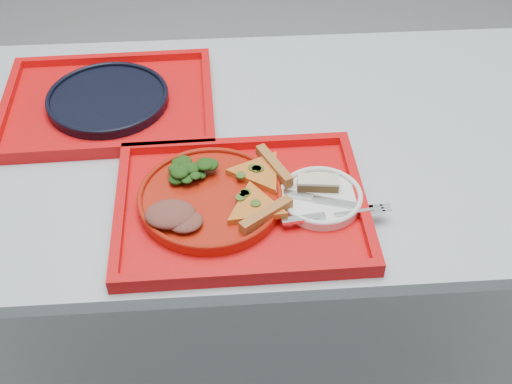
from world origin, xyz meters
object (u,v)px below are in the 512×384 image
(navy_plate, at_px, (108,100))
(tray_far, at_px, (109,105))
(tray_main, at_px, (241,208))
(dinner_plate, at_px, (210,199))
(dessert_bar, at_px, (318,183))

(navy_plate, bearing_deg, tray_far, 90.00)
(tray_main, relative_size, dinner_plate, 1.73)
(tray_main, bearing_deg, dessert_bar, 8.84)
(tray_far, distance_m, navy_plate, 0.01)
(tray_main, distance_m, dessert_bar, 0.15)
(tray_far, xyz_separation_m, navy_plate, (0.00, -0.00, 0.01))
(tray_far, height_order, dessert_bar, dessert_bar)
(dinner_plate, distance_m, navy_plate, 0.39)
(tray_far, bearing_deg, dessert_bar, -38.40)
(tray_main, xyz_separation_m, dessert_bar, (0.14, 0.02, 0.03))
(dinner_plate, bearing_deg, dessert_bar, 3.96)
(tray_main, distance_m, dinner_plate, 0.06)
(navy_plate, distance_m, dessert_bar, 0.52)
(tray_main, distance_m, tray_far, 0.43)
(dinner_plate, xyz_separation_m, navy_plate, (-0.22, 0.32, -0.00))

